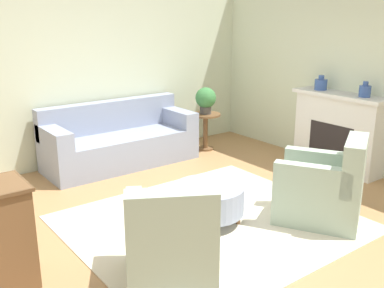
{
  "coord_description": "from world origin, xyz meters",
  "views": [
    {
      "loc": [
        -2.86,
        -3.43,
        2.22
      ],
      "look_at": [
        0.15,
        0.55,
        0.75
      ],
      "focal_mm": 42.0,
      "sensor_mm": 36.0,
      "label": 1
    }
  ],
  "objects_px": {
    "side_table": "(205,125)",
    "potted_plant_on_side_table": "(206,99)",
    "vase_mantel_far": "(365,91)",
    "ottoman_table": "(208,199)",
    "vase_mantel_near": "(321,84)",
    "couch": "(120,142)",
    "armchair_left": "(170,247)",
    "armchair_right": "(325,190)"
  },
  "relations": [
    {
      "from": "side_table",
      "to": "potted_plant_on_side_table",
      "type": "height_order",
      "value": "potted_plant_on_side_table"
    },
    {
      "from": "side_table",
      "to": "vase_mantel_far",
      "type": "distance_m",
      "value": 2.57
    },
    {
      "from": "ottoman_table",
      "to": "vase_mantel_near",
      "type": "xyz_separation_m",
      "value": [
        2.61,
        0.61,
        0.93
      ]
    },
    {
      "from": "couch",
      "to": "potted_plant_on_side_table",
      "type": "relative_size",
      "value": 5.21
    },
    {
      "from": "ottoman_table",
      "to": "potted_plant_on_side_table",
      "type": "relative_size",
      "value": 1.77
    },
    {
      "from": "ottoman_table",
      "to": "side_table",
      "type": "xyz_separation_m",
      "value": [
        1.69,
        2.16,
        0.14
      ]
    },
    {
      "from": "armchair_left",
      "to": "vase_mantel_far",
      "type": "height_order",
      "value": "vase_mantel_far"
    },
    {
      "from": "armchair_right",
      "to": "ottoman_table",
      "type": "distance_m",
      "value": 1.27
    },
    {
      "from": "vase_mantel_near",
      "to": "armchair_right",
      "type": "bearing_deg",
      "value": -139.61
    },
    {
      "from": "ottoman_table",
      "to": "vase_mantel_far",
      "type": "relative_size",
      "value": 3.66
    },
    {
      "from": "armchair_right",
      "to": "couch",
      "type": "bearing_deg",
      "value": 105.18
    },
    {
      "from": "couch",
      "to": "vase_mantel_near",
      "type": "relative_size",
      "value": 10.62
    },
    {
      "from": "armchair_left",
      "to": "vase_mantel_far",
      "type": "distance_m",
      "value": 3.76
    },
    {
      "from": "side_table",
      "to": "vase_mantel_far",
      "type": "xyz_separation_m",
      "value": [
        0.91,
        -2.27,
        0.79
      ]
    },
    {
      "from": "couch",
      "to": "vase_mantel_far",
      "type": "height_order",
      "value": "vase_mantel_far"
    },
    {
      "from": "couch",
      "to": "ottoman_table",
      "type": "bearing_deg",
      "value": -94.74
    },
    {
      "from": "armchair_right",
      "to": "ottoman_table",
      "type": "bearing_deg",
      "value": 144.83
    },
    {
      "from": "couch",
      "to": "vase_mantel_far",
      "type": "distance_m",
      "value": 3.55
    },
    {
      "from": "armchair_left",
      "to": "side_table",
      "type": "height_order",
      "value": "armchair_left"
    },
    {
      "from": "ottoman_table",
      "to": "vase_mantel_far",
      "type": "height_order",
      "value": "vase_mantel_far"
    },
    {
      "from": "couch",
      "to": "vase_mantel_far",
      "type": "relative_size",
      "value": 10.76
    },
    {
      "from": "armchair_left",
      "to": "potted_plant_on_side_table",
      "type": "bearing_deg",
      "value": 46.98
    },
    {
      "from": "armchair_right",
      "to": "vase_mantel_near",
      "type": "height_order",
      "value": "vase_mantel_near"
    },
    {
      "from": "side_table",
      "to": "potted_plant_on_side_table",
      "type": "distance_m",
      "value": 0.44
    },
    {
      "from": "vase_mantel_near",
      "to": "potted_plant_on_side_table",
      "type": "distance_m",
      "value": 1.83
    },
    {
      "from": "armchair_left",
      "to": "ottoman_table",
      "type": "xyz_separation_m",
      "value": [
        1.0,
        0.73,
        -0.09
      ]
    },
    {
      "from": "couch",
      "to": "armchair_left",
      "type": "distance_m",
      "value": 3.31
    },
    {
      "from": "couch",
      "to": "ottoman_table",
      "type": "xyz_separation_m",
      "value": [
        -0.2,
        -2.36,
        -0.06
      ]
    },
    {
      "from": "vase_mantel_near",
      "to": "vase_mantel_far",
      "type": "height_order",
      "value": "vase_mantel_near"
    },
    {
      "from": "couch",
      "to": "potted_plant_on_side_table",
      "type": "xyz_separation_m",
      "value": [
        1.5,
        -0.19,
        0.52
      ]
    },
    {
      "from": "side_table",
      "to": "vase_mantel_far",
      "type": "height_order",
      "value": "vase_mantel_far"
    },
    {
      "from": "ottoman_table",
      "to": "vase_mantel_near",
      "type": "bearing_deg",
      "value": 13.22
    },
    {
      "from": "armchair_left",
      "to": "couch",
      "type": "bearing_deg",
      "value": 68.76
    },
    {
      "from": "armchair_right",
      "to": "vase_mantel_far",
      "type": "height_order",
      "value": "vase_mantel_far"
    },
    {
      "from": "couch",
      "to": "armchair_right",
      "type": "xyz_separation_m",
      "value": [
        0.84,
        -3.08,
        0.03
      ]
    },
    {
      "from": "side_table",
      "to": "armchair_right",
      "type": "bearing_deg",
      "value": -102.89
    },
    {
      "from": "side_table",
      "to": "couch",
      "type": "bearing_deg",
      "value": 172.6
    },
    {
      "from": "ottoman_table",
      "to": "side_table",
      "type": "relative_size",
      "value": 1.26
    },
    {
      "from": "armchair_left",
      "to": "side_table",
      "type": "xyz_separation_m",
      "value": [
        2.7,
        2.89,
        0.05
      ]
    },
    {
      "from": "couch",
      "to": "vase_mantel_far",
      "type": "bearing_deg",
      "value": -45.63
    },
    {
      "from": "ottoman_table",
      "to": "vase_mantel_far",
      "type": "distance_m",
      "value": 2.77
    },
    {
      "from": "ottoman_table",
      "to": "couch",
      "type": "bearing_deg",
      "value": 85.26
    }
  ]
}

